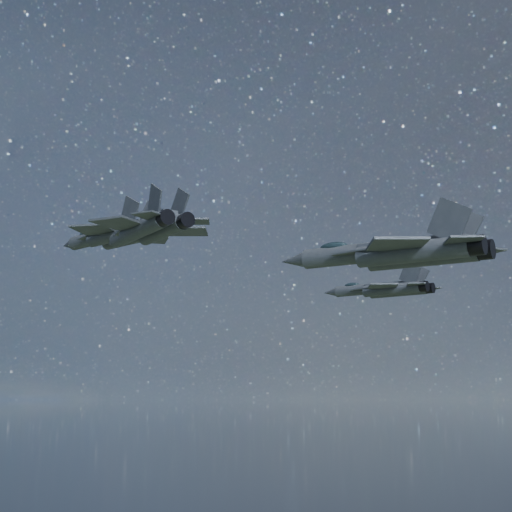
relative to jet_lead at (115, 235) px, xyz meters
The scene contains 4 objects.
jet_lead is the anchor object (origin of this frame).
jet_left 34.79m from the jet_lead, 61.49° to the left, with size 15.59×11.07×3.97m.
jet_right 12.38m from the jet_lead, 27.75° to the right, with size 17.13×11.39×4.35m.
jet_slot 33.19m from the jet_lead, ahead, with size 20.15×14.15×5.09m.
Camera 1 is at (47.01, -63.14, 138.59)m, focal length 55.00 mm.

